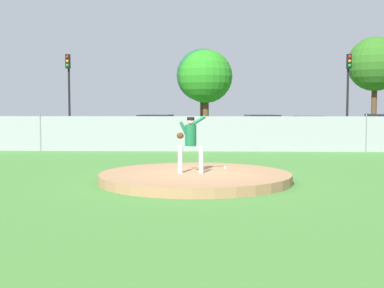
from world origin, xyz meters
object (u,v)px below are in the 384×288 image
at_px(baseball, 225,168).
at_px(parked_car_slate, 311,131).
at_px(traffic_cone_orange, 92,139).
at_px(traffic_light_near, 69,82).
at_px(traffic_light_far, 348,82).
at_px(pitcher_youth, 190,139).
at_px(parked_car_red, 156,130).
at_px(parked_car_navy, 262,130).

distance_m(baseball, parked_car_slate, 14.21).
relative_size(traffic_cone_orange, traffic_light_near, 0.10).
height_order(traffic_light_near, traffic_light_far, traffic_light_near).
relative_size(pitcher_youth, parked_car_red, 0.34).
bearing_deg(traffic_light_near, parked_car_red, -37.18).
relative_size(parked_car_slate, traffic_light_far, 0.87).
relative_size(pitcher_youth, traffic_light_near, 0.30).
bearing_deg(parked_car_slate, traffic_light_far, 52.96).
relative_size(baseball, parked_car_red, 0.02).
relative_size(baseball, parked_car_navy, 0.02).
height_order(baseball, parked_car_slate, parked_car_slate).
bearing_deg(traffic_light_far, traffic_cone_orange, -168.25).
distance_m(baseball, traffic_light_near, 20.44).
distance_m(parked_car_navy, traffic_cone_orange, 9.71).
distance_m(traffic_light_near, traffic_light_far, 17.73).
relative_size(baseball, traffic_light_near, 0.01).
xyz_separation_m(parked_car_navy, parked_car_slate, (2.67, -0.19, -0.03)).
distance_m(traffic_cone_orange, traffic_light_near, 5.52).
xyz_separation_m(parked_car_slate, traffic_light_near, (-14.68, 4.47, 2.92)).
bearing_deg(traffic_cone_orange, traffic_light_far, 11.75).
distance_m(baseball, parked_car_navy, 13.68).
relative_size(traffic_cone_orange, traffic_light_far, 0.10).
xyz_separation_m(traffic_cone_orange, traffic_light_near, (-2.33, 3.64, 3.43)).
xyz_separation_m(parked_car_red, traffic_cone_orange, (-3.78, 1.00, -0.54)).
height_order(pitcher_youth, parked_car_slate, pitcher_youth).
bearing_deg(parked_car_navy, baseball, -100.21).
height_order(parked_car_navy, parked_car_slate, parked_car_navy).
bearing_deg(parked_car_navy, parked_car_slate, -4.15).
distance_m(parked_car_red, traffic_light_near, 8.20).
height_order(parked_car_red, parked_car_slate, parked_car_red).
relative_size(baseball, traffic_cone_orange, 0.13).
bearing_deg(baseball, parked_car_navy, 79.79).
bearing_deg(traffic_light_near, baseball, -61.60).
xyz_separation_m(pitcher_youth, parked_car_slate, (6.10, 14.22, -0.47)).
xyz_separation_m(baseball, parked_car_red, (-3.47, 13.09, 0.50)).
height_order(parked_car_red, traffic_cone_orange, parked_car_red).
relative_size(pitcher_youth, baseball, 22.16).
bearing_deg(baseball, parked_car_slate, 68.99).
bearing_deg(parked_car_navy, traffic_cone_orange, 176.24).
relative_size(baseball, traffic_light_far, 0.01).
relative_size(parked_car_slate, traffic_cone_orange, 8.48).
height_order(traffic_cone_orange, traffic_light_far, traffic_light_far).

